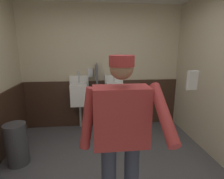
# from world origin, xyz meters

# --- Properties ---
(wall_back) EXTENTS (3.96, 0.12, 2.60)m
(wall_back) POSITION_xyz_m (0.00, 2.03, 1.30)
(wall_back) COLOR beige
(wall_back) RESTS_ON ground_plane
(wainscot_band_back) EXTENTS (3.36, 0.03, 1.02)m
(wainscot_band_back) POSITION_xyz_m (0.00, 1.96, 0.51)
(wainscot_band_back) COLOR #382319
(wainscot_band_back) RESTS_ON ground_plane
(urinal_left) EXTENTS (0.40, 0.34, 1.24)m
(urinal_left) POSITION_xyz_m (-0.50, 1.81, 0.78)
(urinal_left) COLOR white
(urinal_left) RESTS_ON ground_plane
(urinal_middle) EXTENTS (0.40, 0.34, 1.24)m
(urinal_middle) POSITION_xyz_m (0.25, 1.81, 0.78)
(urinal_middle) COLOR white
(urinal_middle) RESTS_ON ground_plane
(privacy_divider_panel) EXTENTS (0.04, 0.40, 0.90)m
(privacy_divider_panel) POSITION_xyz_m (-0.13, 1.74, 0.95)
(privacy_divider_panel) COLOR #4C4C51
(person) EXTENTS (0.70, 0.60, 1.68)m
(person) POSITION_xyz_m (0.03, -0.43, 0.99)
(person) COLOR #2D3342
(person) RESTS_ON ground_plane
(cell_phone) EXTENTS (0.06, 0.03, 0.11)m
(cell_phone) POSITION_xyz_m (0.35, -0.93, 1.56)
(cell_phone) COLOR silver
(trash_bin) EXTENTS (0.32, 0.32, 0.64)m
(trash_bin) POSITION_xyz_m (-1.37, 0.69, 0.32)
(trash_bin) COLOR #38383D
(trash_bin) RESTS_ON ground_plane
(soap_dispenser) EXTENTS (0.10, 0.07, 0.18)m
(soap_dispenser) POSITION_xyz_m (-0.25, 1.93, 1.20)
(soap_dispenser) COLOR silver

